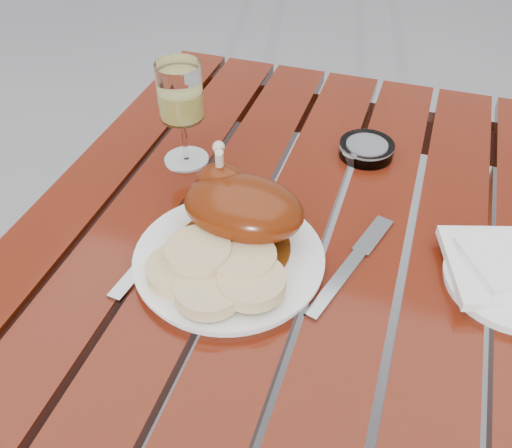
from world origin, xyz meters
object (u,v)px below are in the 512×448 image
Objects in this scene: wine_glass at (182,115)px; table at (269,409)px; ashtray at (366,149)px; dinner_plate at (229,260)px.

table is at bearing -42.60° from wine_glass.
ashtray is (0.08, 0.31, 0.39)m from table.
table is 6.67× the size of wine_glass.
dinner_plate is 0.28m from wine_glass.
ashtray is at bearing 76.43° from table.
wine_glass is at bearing 137.40° from table.
table is 0.50m from ashtray.
ashtray reaches higher than table.
table is 0.39m from dinner_plate.
wine_glass reaches higher than ashtray.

